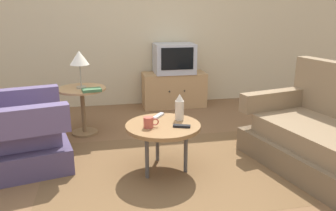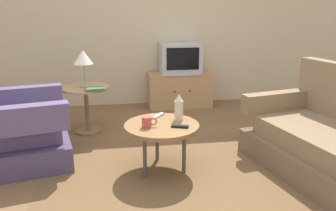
# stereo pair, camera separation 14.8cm
# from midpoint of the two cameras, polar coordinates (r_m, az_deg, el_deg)

# --- Properties ---
(ground_plane) EXTENTS (16.00, 16.00, 0.00)m
(ground_plane) POSITION_cam_midpoint_polar(r_m,az_deg,el_deg) (3.18, -1.21, -11.15)
(ground_plane) COLOR brown
(back_wall) EXTENTS (9.00, 0.12, 2.70)m
(back_wall) POSITION_cam_midpoint_polar(r_m,az_deg,el_deg) (5.22, -6.14, 14.95)
(back_wall) COLOR #CCB78E
(back_wall) RESTS_ON ground
(area_rug) EXTENTS (2.19, 1.64, 0.00)m
(area_rug) POSITION_cam_midpoint_polar(r_m,az_deg,el_deg) (3.22, -2.16, -10.75)
(area_rug) COLOR brown
(area_rug) RESTS_ON ground
(armchair) EXTENTS (1.12, 1.08, 0.90)m
(armchair) POSITION_cam_midpoint_polar(r_m,az_deg,el_deg) (3.55, -26.62, -4.57)
(armchair) COLOR #4B3E5C
(armchair) RESTS_ON ground
(couch) EXTENTS (1.18, 1.72, 0.95)m
(couch) POSITION_cam_midpoint_polar(r_m,az_deg,el_deg) (3.39, 25.14, -5.38)
(couch) COLOR brown
(couch) RESTS_ON ground
(coffee_table) EXTENTS (0.68, 0.68, 0.45)m
(coffee_table) POSITION_cam_midpoint_polar(r_m,az_deg,el_deg) (3.06, -2.24, -3.89)
(coffee_table) COLOR olive
(coffee_table) RESTS_ON ground
(side_table) EXTENTS (0.56, 0.56, 0.56)m
(side_table) POSITION_cam_midpoint_polar(r_m,az_deg,el_deg) (4.10, -15.27, 0.81)
(side_table) COLOR tan
(side_table) RESTS_ON ground
(tv_stand) EXTENTS (0.94, 0.43, 0.52)m
(tv_stand) POSITION_cam_midpoint_polar(r_m,az_deg,el_deg) (5.14, 0.18, 2.71)
(tv_stand) COLOR tan
(tv_stand) RESTS_ON ground
(television) EXTENTS (0.59, 0.45, 0.44)m
(television) POSITION_cam_midpoint_polar(r_m,az_deg,el_deg) (5.04, 0.19, 7.97)
(television) COLOR #B7B7BC
(television) RESTS_ON tv_stand
(table_lamp) EXTENTS (0.22, 0.22, 0.43)m
(table_lamp) POSITION_cam_midpoint_polar(r_m,az_deg,el_deg) (3.99, -15.82, 7.59)
(table_lamp) COLOR #9E937A
(table_lamp) RESTS_ON side_table
(vase) EXTENTS (0.08, 0.08, 0.25)m
(vase) POSITION_cam_midpoint_polar(r_m,az_deg,el_deg) (3.13, 0.61, -0.33)
(vase) COLOR beige
(vase) RESTS_ON coffee_table
(mug) EXTENTS (0.14, 0.09, 0.10)m
(mug) POSITION_cam_midpoint_polar(r_m,az_deg,el_deg) (2.96, -4.69, -2.85)
(mug) COLOR #B74C3D
(mug) RESTS_ON coffee_table
(tv_remote_dark) EXTENTS (0.16, 0.10, 0.02)m
(tv_remote_dark) POSITION_cam_midpoint_polar(r_m,az_deg,el_deg) (2.97, 0.90, -3.51)
(tv_remote_dark) COLOR black
(tv_remote_dark) RESTS_ON coffee_table
(tv_remote_silver) EXTENTS (0.14, 0.16, 0.02)m
(tv_remote_silver) POSITION_cam_midpoint_polar(r_m,az_deg,el_deg) (3.25, -2.93, -1.77)
(tv_remote_silver) COLOR #B2B2B7
(tv_remote_silver) RESTS_ON coffee_table
(book) EXTENTS (0.23, 0.17, 0.03)m
(book) POSITION_cam_midpoint_polar(r_m,az_deg,el_deg) (3.87, -13.87, 2.57)
(book) COLOR #3D663D
(book) RESTS_ON side_table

